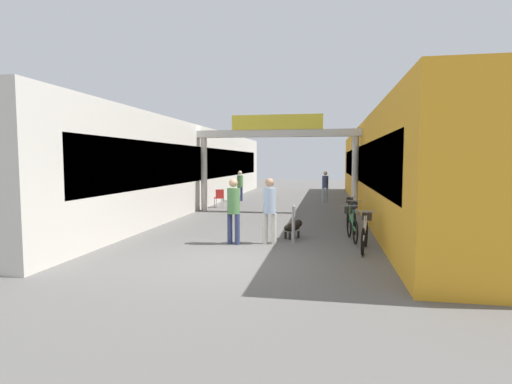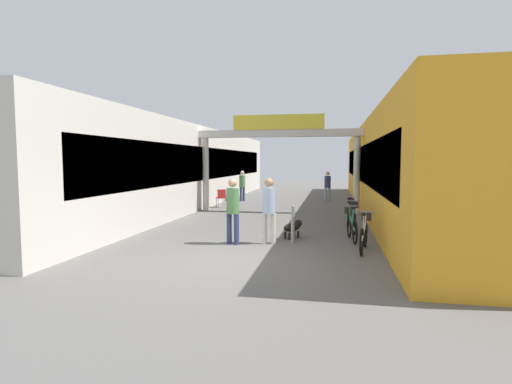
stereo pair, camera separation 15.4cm
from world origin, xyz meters
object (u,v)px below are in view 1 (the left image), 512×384
(bicycle_silver_nearest, at_px, (365,233))
(pedestrian_companion, at_px, (233,206))
(pedestrian_carrying_crate, at_px, (325,184))
(bicycle_blue_third, at_px, (354,217))
(dog_on_leash, at_px, (293,227))
(pedestrian_with_dog, at_px, (270,206))
(cafe_chair_red_nearer, at_px, (219,197))
(bicycle_green_second, at_px, (352,225))
(bicycle_black_farthest, at_px, (349,212))
(pedestrian_elderly_walking, at_px, (240,184))
(bollard_post_metal, at_px, (294,224))

(bicycle_silver_nearest, bearing_deg, pedestrian_companion, 177.82)
(pedestrian_carrying_crate, distance_m, bicycle_blue_third, 9.23)
(dog_on_leash, xyz_separation_m, bicycle_blue_third, (1.84, 1.57, 0.11))
(pedestrian_with_dog, bearing_deg, cafe_chair_red_nearer, 114.39)
(cafe_chair_red_nearer, bearing_deg, bicycle_green_second, -50.13)
(bicycle_black_farthest, height_order, cafe_chair_red_nearer, bicycle_black_farthest)
(cafe_chair_red_nearer, bearing_deg, pedestrian_companion, -72.03)
(pedestrian_carrying_crate, distance_m, bicycle_green_second, 10.74)
(pedestrian_companion, distance_m, bicycle_green_second, 3.46)
(pedestrian_elderly_walking, relative_size, cafe_chair_red_nearer, 1.92)
(dog_on_leash, height_order, bicycle_green_second, bicycle_green_second)
(bicycle_green_second, relative_size, bollard_post_metal, 1.60)
(pedestrian_companion, distance_m, dog_on_leash, 2.04)
(bicycle_silver_nearest, bearing_deg, pedestrian_with_dog, 172.07)
(pedestrian_elderly_walking, xyz_separation_m, bicycle_blue_third, (5.71, -8.72, -0.54))
(pedestrian_companion, relative_size, bicycle_silver_nearest, 1.07)
(bicycle_silver_nearest, distance_m, cafe_chair_red_nearer, 10.32)
(pedestrian_with_dog, bearing_deg, pedestrian_elderly_walking, 106.37)
(pedestrian_elderly_walking, relative_size, dog_on_leash, 2.39)
(pedestrian_with_dog, xyz_separation_m, bicycle_green_second, (2.24, 0.96, -0.60))
(pedestrian_carrying_crate, relative_size, bicycle_silver_nearest, 1.01)
(bicycle_green_second, bearing_deg, pedestrian_elderly_walking, 118.36)
(pedestrian_with_dog, height_order, bicycle_blue_third, pedestrian_with_dog)
(bicycle_blue_third, bearing_deg, bicycle_silver_nearest, -88.29)
(bicycle_green_second, bearing_deg, pedestrian_companion, -159.87)
(pedestrian_carrying_crate, bearing_deg, bicycle_green_second, -85.68)
(bicycle_blue_third, bearing_deg, bollard_post_metal, -128.33)
(bollard_post_metal, xyz_separation_m, cafe_chair_red_nearer, (-4.25, 7.73, 0.01))
(bicycle_blue_third, xyz_separation_m, bollard_post_metal, (-1.78, -2.25, 0.10))
(pedestrian_with_dog, bearing_deg, pedestrian_companion, -167.26)
(pedestrian_carrying_crate, bearing_deg, bicycle_black_farthest, -83.41)
(pedestrian_with_dog, height_order, dog_on_leash, pedestrian_with_dog)
(pedestrian_companion, relative_size, bicycle_black_farthest, 1.07)
(bicycle_blue_third, xyz_separation_m, cafe_chair_red_nearer, (-6.03, 5.48, 0.10))
(bicycle_silver_nearest, height_order, cafe_chair_red_nearer, bicycle_silver_nearest)
(pedestrian_companion, distance_m, bicycle_black_farthest, 5.35)
(pedestrian_companion, relative_size, pedestrian_elderly_walking, 1.05)
(pedestrian_with_dog, distance_m, bicycle_green_second, 2.51)
(pedestrian_carrying_crate, xyz_separation_m, bicycle_green_second, (0.81, -10.69, -0.53))
(pedestrian_elderly_walking, xyz_separation_m, bicycle_silver_nearest, (5.79, -11.55, -0.54))
(pedestrian_companion, height_order, cafe_chair_red_nearer, pedestrian_companion)
(pedestrian_elderly_walking, relative_size, bicycle_silver_nearest, 1.02)
(pedestrian_companion, xyz_separation_m, bicycle_blue_third, (3.37, 2.70, -0.60))
(bicycle_blue_third, bearing_deg, pedestrian_carrying_crate, 96.11)
(pedestrian_carrying_crate, height_order, bicycle_silver_nearest, pedestrian_carrying_crate)
(pedestrian_elderly_walking, bearing_deg, cafe_chair_red_nearer, -95.67)
(bicycle_silver_nearest, relative_size, bollard_post_metal, 1.59)
(pedestrian_companion, relative_size, bicycle_green_second, 1.07)
(bicycle_green_second, distance_m, bollard_post_metal, 1.76)
(bollard_post_metal, bearing_deg, bicycle_green_second, 24.13)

